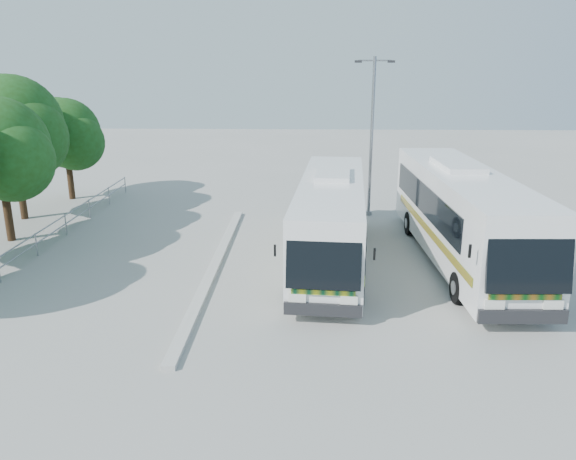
{
  "coord_description": "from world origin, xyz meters",
  "views": [
    {
      "loc": [
        1.32,
        -19.03,
        7.86
      ],
      "look_at": [
        0.64,
        1.39,
        1.73
      ],
      "focal_mm": 35.0,
      "sensor_mm": 36.0,
      "label": 1
    }
  ],
  "objects_px": {
    "lamppost": "(372,130)",
    "coach_main": "(331,218)",
    "tree_far_e": "(66,133)",
    "tree_far_d": "(14,126)",
    "coach_adjacent": "(462,213)",
    "tree_far_c": "(0,148)"
  },
  "relations": [
    {
      "from": "coach_adjacent",
      "to": "lamppost",
      "type": "height_order",
      "value": "lamppost"
    },
    {
      "from": "tree_far_d",
      "to": "coach_adjacent",
      "type": "relative_size",
      "value": 0.55
    },
    {
      "from": "tree_far_c",
      "to": "coach_main",
      "type": "height_order",
      "value": "tree_far_c"
    },
    {
      "from": "tree_far_e",
      "to": "lamppost",
      "type": "relative_size",
      "value": 0.73
    },
    {
      "from": "tree_far_c",
      "to": "coach_main",
      "type": "bearing_deg",
      "value": -9.17
    },
    {
      "from": "tree_far_c",
      "to": "tree_far_e",
      "type": "xyz_separation_m",
      "value": [
        -0.51,
        8.2,
        -0.37
      ]
    },
    {
      "from": "tree_far_e",
      "to": "coach_main",
      "type": "xyz_separation_m",
      "value": [
        14.96,
        -10.53,
        -2.05
      ]
    },
    {
      "from": "tree_far_c",
      "to": "tree_far_e",
      "type": "distance_m",
      "value": 8.22
    },
    {
      "from": "coach_main",
      "to": "lamppost",
      "type": "distance_m",
      "value": 8.17
    },
    {
      "from": "tree_far_d",
      "to": "coach_adjacent",
      "type": "xyz_separation_m",
      "value": [
        20.9,
        -5.82,
        -2.79
      ]
    },
    {
      "from": "tree_far_d",
      "to": "coach_main",
      "type": "xyz_separation_m",
      "value": [
        15.64,
        -6.03,
        -2.98
      ]
    },
    {
      "from": "tree_far_e",
      "to": "coach_main",
      "type": "distance_m",
      "value": 18.41
    },
    {
      "from": "lamppost",
      "to": "coach_adjacent",
      "type": "bearing_deg",
      "value": -65.84
    },
    {
      "from": "coach_adjacent",
      "to": "lamppost",
      "type": "relative_size",
      "value": 1.64
    },
    {
      "from": "tree_far_e",
      "to": "lamppost",
      "type": "bearing_deg",
      "value": -10.38
    },
    {
      "from": "lamppost",
      "to": "tree_far_e",
      "type": "bearing_deg",
      "value": 171.57
    },
    {
      "from": "tree_far_d",
      "to": "coach_main",
      "type": "relative_size",
      "value": 0.6
    },
    {
      "from": "tree_far_d",
      "to": "coach_main",
      "type": "height_order",
      "value": "tree_far_d"
    },
    {
      "from": "tree_far_e",
      "to": "coach_main",
      "type": "bearing_deg",
      "value": -35.15
    },
    {
      "from": "coach_main",
      "to": "lamppost",
      "type": "bearing_deg",
      "value": 76.94
    },
    {
      "from": "lamppost",
      "to": "coach_main",
      "type": "bearing_deg",
      "value": -105.62
    },
    {
      "from": "coach_main",
      "to": "lamppost",
      "type": "xyz_separation_m",
      "value": [
        2.33,
        7.37,
        2.65
      ]
    }
  ]
}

